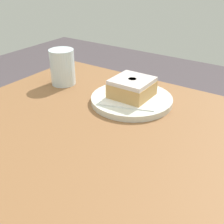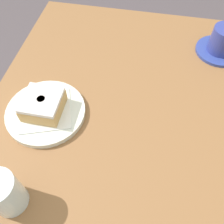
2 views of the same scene
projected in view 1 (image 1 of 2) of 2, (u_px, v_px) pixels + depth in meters
The scene contains 5 objects.
table at pixel (113, 196), 0.62m from camera, with size 0.90×0.76×0.78m.
plate_glazed_square at pixel (132, 100), 0.74m from camera, with size 0.22×0.22×0.02m, color silver.
napkin_glazed_square at pixel (132, 96), 0.74m from camera, with size 0.14×0.14×0.00m, color white.
donut_glazed_square at pixel (132, 87), 0.73m from camera, with size 0.10×0.10×0.05m.
water_glass at pixel (62, 67), 0.84m from camera, with size 0.07×0.07×0.11m, color silver.
Camera 1 is at (0.26, -0.38, 1.11)m, focal length 45.01 mm.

